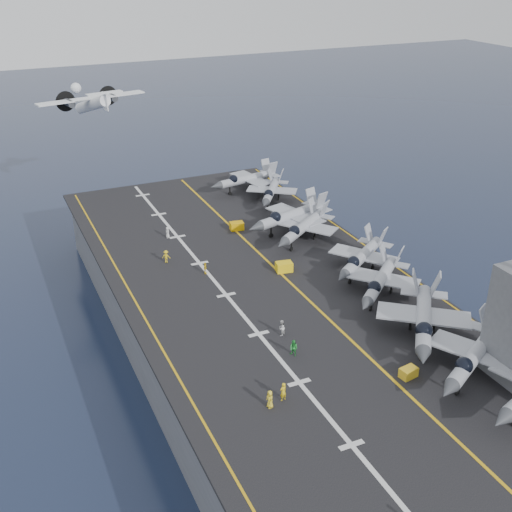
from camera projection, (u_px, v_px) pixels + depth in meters
name	position (u px, v px, depth m)	size (l,w,h in m)	color
ground	(268.00, 352.00, 88.63)	(500.00, 500.00, 0.00)	#142135
hull	(268.00, 321.00, 86.45)	(36.00, 90.00, 10.00)	#56595E
flight_deck	(269.00, 287.00, 84.18)	(38.00, 92.00, 0.40)	black
foul_line	(289.00, 281.00, 85.20)	(0.35, 90.00, 0.02)	gold
landing_centerline	(226.00, 295.00, 81.86)	(0.50, 90.00, 0.02)	silver
deck_edge_port	(142.00, 313.00, 77.78)	(0.25, 90.00, 0.02)	gold
deck_edge_stbd	(386.00, 260.00, 90.94)	(0.25, 90.00, 0.02)	gold
fighter_jet_1	(475.00, 354.00, 65.62)	(17.75, 15.82, 5.14)	#9197A1
fighter_jet_2	(424.00, 317.00, 71.75)	(18.02, 18.92, 5.48)	#9FA6AF
fighter_jet_3	(380.00, 279.00, 80.56)	(16.76, 16.31, 4.88)	gray
fighter_jet_4	(362.00, 256.00, 86.70)	(16.72, 15.66, 4.83)	#989EA8
fighter_jet_5	(304.00, 226.00, 95.80)	(17.06, 16.01, 4.93)	#969DA7
fighter_jet_6	(291.00, 214.00, 99.52)	(17.45, 14.06, 5.27)	gray
fighter_jet_7	(271.00, 190.00, 110.54)	(14.46, 15.53, 4.49)	gray
fighter_jet_8	(247.00, 178.00, 115.87)	(15.27, 11.70, 4.76)	gray
tow_cart_a	(408.00, 373.00, 66.12)	(1.97, 1.45, 1.08)	gold
tow_cart_b	(284.00, 267.00, 87.62)	(2.44, 1.80, 1.33)	yellow
tow_cart_c	(237.00, 226.00, 100.51)	(2.25, 1.63, 1.25)	#E3A506
crew_0	(270.00, 399.00, 61.60)	(0.87, 1.21, 1.89)	yellow
crew_1	(283.00, 392.00, 62.52)	(1.38, 1.07, 2.04)	yellow
crew_2	(294.00, 348.00, 69.40)	(1.23, 1.38, 1.92)	green
crew_3	(166.00, 256.00, 89.98)	(1.32, 1.19, 1.83)	yellow
crew_4	(205.00, 268.00, 86.91)	(1.05, 1.19, 1.65)	yellow
crew_5	(168.00, 232.00, 97.61)	(0.85, 1.14, 1.74)	silver
crew_7	(281.00, 328.00, 73.08)	(1.37, 1.29, 1.90)	silver
transport_plane	(92.00, 105.00, 115.01)	(22.19, 17.25, 4.70)	white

